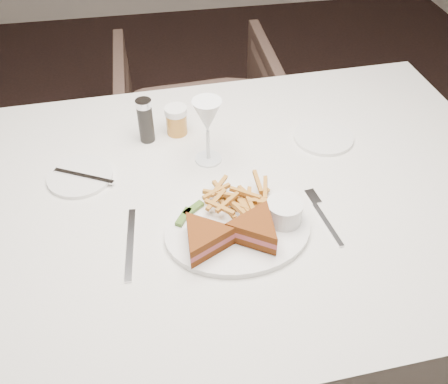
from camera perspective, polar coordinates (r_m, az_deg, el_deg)
name	(u,v)px	position (r m, az deg, el deg)	size (l,w,h in m)	color
ground	(117,286)	(1.98, -12.15, -10.47)	(5.00, 5.00, 0.00)	black
table	(221,288)	(1.47, -0.35, -10.95)	(1.49, 0.99, 0.75)	silver
chair_far	(198,111)	(2.21, -3.04, 9.20)	(0.66, 0.62, 0.68)	#4D382F
table_setting	(225,192)	(1.13, 0.14, -0.06)	(0.80, 0.60, 0.18)	white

